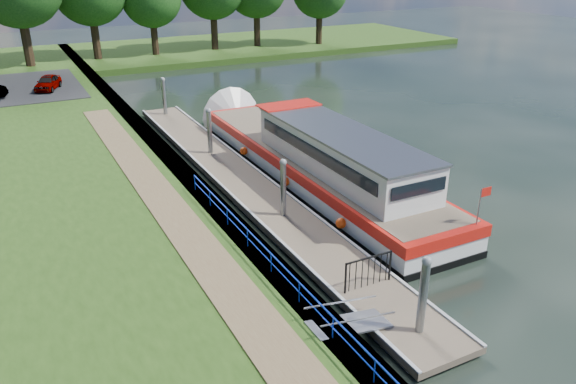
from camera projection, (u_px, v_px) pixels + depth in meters
ground at (407, 332)px, 17.39m from camera, size 160.00×160.00×0.00m
bank_edge at (180, 175)px, 28.38m from camera, size 1.10×90.00×0.78m
far_bank at (205, 49)px, 64.67m from camera, size 60.00×18.00×0.60m
footpath at (188, 233)px, 21.73m from camera, size 1.60×40.00×0.05m
blue_fence at (284, 272)px, 18.15m from camera, size 0.04×18.04×0.72m
pontoon at (242, 183)px, 27.91m from camera, size 2.50×30.00×0.56m
mooring_piles at (242, 163)px, 27.47m from camera, size 0.30×27.30×3.55m
gangway at (349, 324)px, 16.77m from camera, size 2.58×1.00×0.92m
gate_panel at (369, 267)px, 18.73m from camera, size 1.85×0.05×1.15m
barge at (309, 157)px, 28.77m from camera, size 4.36×21.15×4.78m
car_a at (48, 82)px, 43.40m from camera, size 2.54×3.56×1.13m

